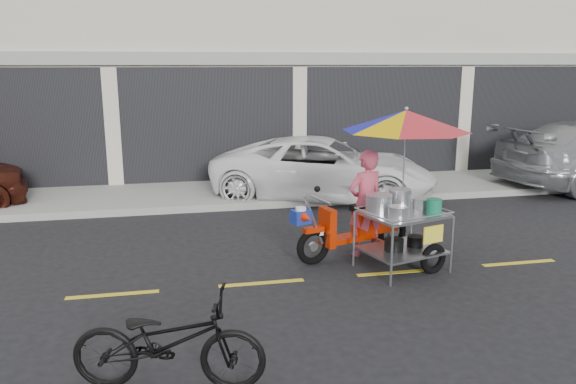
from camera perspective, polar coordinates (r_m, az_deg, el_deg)
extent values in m
plane|color=black|center=(8.46, 10.94, -8.05)|extent=(90.00, 90.00, 0.00)
cube|color=gray|center=(13.47, 2.04, 0.44)|extent=(45.00, 3.00, 0.15)
cube|color=beige|center=(18.06, -1.75, 16.18)|extent=(36.00, 8.00, 8.00)
cube|color=black|center=(14.17, 1.16, 6.72)|extent=(35.28, 0.06, 2.90)
cube|color=gray|center=(14.07, 1.21, 13.41)|extent=(36.00, 0.12, 0.30)
cube|color=gold|center=(8.46, 10.94, -8.02)|extent=(42.00, 0.10, 0.01)
imported|color=white|center=(12.63, 3.68, 2.42)|extent=(5.46, 4.00, 1.38)
imported|color=black|center=(5.51, -12.04, -14.63)|extent=(1.92, 1.04, 0.96)
torus|color=black|center=(8.56, 2.58, -5.56)|extent=(0.58, 0.27, 0.57)
torus|color=black|center=(9.39, 10.49, -4.09)|extent=(0.58, 0.27, 0.57)
cylinder|color=#9EA0A5|center=(8.56, 2.58, -5.56)|extent=(0.15, 0.10, 0.14)
cylinder|color=#9EA0A5|center=(9.39, 10.49, -4.09)|extent=(0.15, 0.10, 0.14)
cube|color=#B62103|center=(8.48, 2.60, -3.83)|extent=(0.34, 0.21, 0.08)
cylinder|color=#9EA0A5|center=(8.44, 2.61, -2.86)|extent=(0.36, 0.15, 0.81)
cube|color=#B62103|center=(8.61, 4.03, -3.60)|extent=(0.21, 0.36, 0.60)
cube|color=#B62103|center=(8.91, 6.46, -4.61)|extent=(0.85, 0.50, 0.08)
cube|color=#B62103|center=(9.10, 8.84, -2.80)|extent=(0.79, 0.46, 0.40)
cube|color=black|center=(8.98, 8.38, -1.48)|extent=(0.69, 0.41, 0.10)
cylinder|color=#9EA0A5|center=(8.42, 3.33, -0.79)|extent=(0.19, 0.54, 0.04)
sphere|color=black|center=(8.59, 2.99, 0.31)|extent=(0.10, 0.10, 0.10)
cylinder|color=white|center=(8.56, 3.29, -4.17)|extent=(0.15, 0.15, 0.05)
cube|color=navy|center=(8.31, 1.31, -2.53)|extent=(0.31, 0.28, 0.20)
cylinder|color=white|center=(8.28, 1.31, -1.73)|extent=(0.20, 0.20, 0.05)
cone|color=#B62103|center=(8.16, 1.90, -2.68)|extent=(0.24, 0.26, 0.18)
torus|color=black|center=(8.49, 14.53, -6.58)|extent=(0.47, 0.23, 0.46)
cylinder|color=#9EA0A5|center=(7.82, 10.49, -6.49)|extent=(0.04, 0.04, 0.85)
cylinder|color=#9EA0A5|center=(8.50, 6.71, -4.76)|extent=(0.04, 0.04, 0.85)
cylinder|color=#9EA0A5|center=(8.52, 16.31, -5.16)|extent=(0.04, 0.04, 0.85)
cylinder|color=#9EA0A5|center=(9.15, 12.38, -3.68)|extent=(0.04, 0.04, 0.85)
cube|color=#9EA0A5|center=(8.52, 11.47, -5.78)|extent=(1.31, 1.18, 0.03)
cube|color=#9EA0A5|center=(8.36, 11.64, -2.21)|extent=(1.31, 1.18, 0.04)
cylinder|color=#9EA0A5|center=(8.02, 13.71, -2.52)|extent=(1.06, 0.34, 0.02)
cylinder|color=#9EA0A5|center=(8.68, 9.77, -1.15)|extent=(1.06, 0.34, 0.02)
cylinder|color=#9EA0A5|center=(8.01, 8.63, -2.31)|extent=(0.28, 0.87, 0.02)
cylinder|color=#9EA0A5|center=(8.70, 14.45, -1.35)|extent=(0.28, 0.87, 0.02)
cylinder|color=#9EA0A5|center=(8.85, 9.62, -4.98)|extent=(0.25, 0.73, 0.04)
cylinder|color=#9EA0A5|center=(8.71, 9.74, -1.85)|extent=(0.25, 0.73, 0.04)
cube|color=yellow|center=(8.17, 14.54, -4.19)|extent=(0.34, 0.12, 0.25)
cylinder|color=#B7B7BC|center=(8.29, 9.21, -1.21)|extent=(0.47, 0.47, 0.25)
cylinder|color=#B7B7BC|center=(8.55, 11.27, -0.75)|extent=(0.41, 0.41, 0.28)
cylinder|color=#B7B7BC|center=(8.62, 13.40, -1.22)|extent=(0.32, 0.32, 0.14)
cylinder|color=#B7B7BC|center=(8.05, 11.12, -2.09)|extent=(0.33, 0.33, 0.15)
cylinder|color=#146C49|center=(8.37, 14.62, -1.42)|extent=(0.27, 0.27, 0.22)
cylinder|color=black|center=(8.40, 10.71, -5.27)|extent=(0.35, 0.35, 0.18)
cylinder|color=black|center=(8.65, 12.78, -4.90)|extent=(0.30, 0.30, 0.16)
cylinder|color=#9EA0A5|center=(8.31, 11.71, 2.99)|extent=(0.03, 0.03, 1.50)
sphere|color=#9EA0A5|center=(8.21, 11.95, 8.28)|extent=(0.06, 0.06, 0.06)
imported|color=#CB475E|center=(8.91, 7.87, -1.13)|extent=(0.71, 0.56, 1.69)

